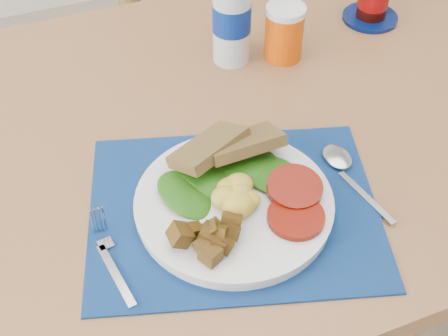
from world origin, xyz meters
name	(u,v)px	position (x,y,z in m)	size (l,w,h in m)	color
table	(307,136)	(0.00, 0.20, 0.67)	(1.40, 0.90, 0.75)	brown
placemat	(234,210)	(-0.23, 0.01, 0.75)	(0.43, 0.34, 0.00)	black
breakfast_plate	(231,203)	(-0.24, 0.01, 0.77)	(0.29, 0.29, 0.07)	silver
fork	(109,255)	(-0.43, 0.00, 0.76)	(0.03, 0.16, 0.00)	#B2B5BA
spoon	(346,170)	(-0.03, 0.02, 0.76)	(0.04, 0.18, 0.01)	#B2B5BA
water_bottle	(232,9)	(-0.09, 0.38, 0.86)	(0.07, 0.07, 0.25)	#ADBFCC
juice_glass	(284,34)	(0.01, 0.35, 0.80)	(0.07, 0.07, 0.10)	#D04805
jam_on_saucer	(373,0)	(0.24, 0.40, 0.80)	(0.12, 0.12, 0.10)	#041448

